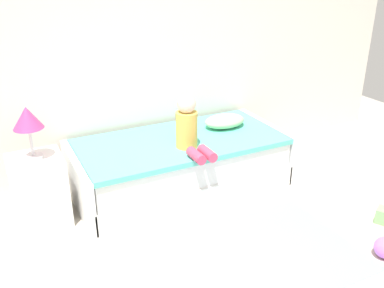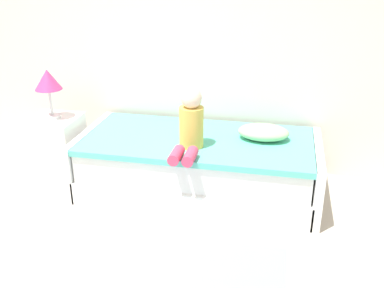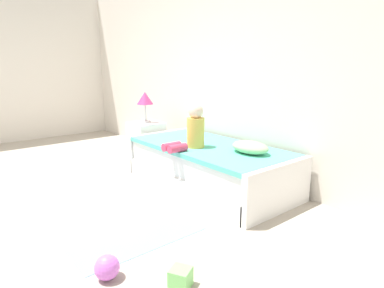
{
  "view_description": "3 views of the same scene",
  "coord_description": "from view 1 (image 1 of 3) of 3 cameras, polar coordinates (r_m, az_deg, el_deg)",
  "views": [
    {
      "loc": [
        -1.02,
        -1.43,
        2.11
      ],
      "look_at": [
        0.57,
        1.75,
        0.55
      ],
      "focal_mm": 39.61,
      "sensor_mm": 36.0,
      "label": 1
    },
    {
      "loc": [
        1.27,
        -1.5,
        1.96
      ],
      "look_at": [
        0.57,
        1.75,
        0.55
      ],
      "focal_mm": 41.43,
      "sensor_mm": 36.0,
      "label": 2
    },
    {
      "loc": [
        3.34,
        -0.51,
        1.39
      ],
      "look_at": [
        0.57,
        1.75,
        0.55
      ],
      "focal_mm": 30.39,
      "sensor_mm": 36.0,
      "label": 3
    }
  ],
  "objects": [
    {
      "name": "child_figure",
      "position": [
        3.83,
        -0.42,
        2.18
      ],
      "size": [
        0.2,
        0.51,
        0.5
      ],
      "color": "gold",
      "rests_on": "bed"
    },
    {
      "name": "wall_rear",
      "position": [
        4.21,
        -12.62,
        14.13
      ],
      "size": [
        7.2,
        0.1,
        2.9
      ],
      "primitive_type": "cube",
      "color": "silver",
      "rests_on": "ground"
    },
    {
      "name": "pillow",
      "position": [
        4.41,
        4.42,
        3.12
      ],
      "size": [
        0.44,
        0.3,
        0.13
      ],
      "primitive_type": "ellipsoid",
      "color": "#99CC8C",
      "rests_on": "bed"
    },
    {
      "name": "area_rug",
      "position": [
        3.4,
        8.47,
        -14.92
      ],
      "size": [
        1.6,
        1.1,
        0.01
      ],
      "primitive_type": "cube",
      "color": "#7AA8CC",
      "rests_on": "ground"
    },
    {
      "name": "toy_block",
      "position": [
        4.08,
        24.47,
        -8.79
      ],
      "size": [
        0.18,
        0.18,
        0.13
      ],
      "primitive_type": "cube",
      "rotation": [
        0.0,
        0.0,
        0.51
      ],
      "color": "#7FD872",
      "rests_on": "ground"
    },
    {
      "name": "bed",
      "position": [
        4.21,
        -1.53,
        -2.56
      ],
      "size": [
        2.11,
        1.0,
        0.5
      ],
      "color": "white",
      "rests_on": "ground"
    },
    {
      "name": "table_lamp",
      "position": [
        3.6,
        -21.27,
        2.99
      ],
      "size": [
        0.24,
        0.24,
        0.45
      ],
      "color": "silver",
      "rests_on": "nightstand"
    },
    {
      "name": "nightstand",
      "position": [
        3.85,
        -19.88,
        -5.89
      ],
      "size": [
        0.44,
        0.44,
        0.6
      ],
      "primitive_type": "cube",
      "color": "white",
      "rests_on": "ground"
    }
  ]
}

